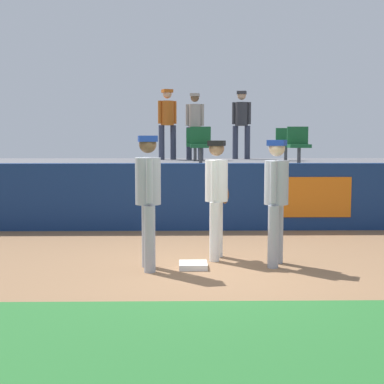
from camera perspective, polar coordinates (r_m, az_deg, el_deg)
The scene contains 15 objects.
ground_plane at distance 7.95m, azimuth 1.96°, elevation -8.00°, with size 60.00×60.00×0.00m, color #846042.
grass_foreground_strip at distance 5.20m, azimuth 3.63°, elevation -15.38°, with size 18.00×2.80×0.01m, color #26662B.
first_base at distance 8.09m, azimuth 0.12°, elevation -7.46°, with size 0.40×0.40×0.08m, color white.
player_fielder_home at distance 8.57m, azimuth 2.54°, elevation 0.10°, with size 0.43×0.54×1.82m.
player_runner_visitor at distance 8.19m, azimuth 8.56°, elevation -0.13°, with size 0.45×0.48×1.83m.
player_coach_visitor at distance 7.87m, azimuth -4.48°, elevation -0.06°, with size 0.41×0.52×1.89m.
field_wall at distance 11.33m, azimuth 1.12°, elevation -0.48°, with size 18.00×0.26×1.35m.
bleacher_platform at distance 13.89m, azimuth 0.69°, elevation 0.47°, with size 18.00×4.80×1.28m, color #59595E.
seat_back_center at distance 14.50m, azimuth 0.31°, elevation 5.08°, with size 0.45×0.44×0.84m.
seat_back_right at distance 14.74m, azimuth 9.47°, elevation 5.01°, with size 0.46×0.44×0.84m.
seat_front_center at distance 12.70m, azimuth 0.88°, elevation 5.02°, with size 0.47×0.44×0.84m.
seat_front_right at distance 12.97m, azimuth 10.77°, elevation 4.94°, with size 0.48×0.44×0.84m.
spectator_hooded at distance 15.18m, azimuth -2.52°, elevation 7.41°, with size 0.49×0.46×1.87m.
spectator_capped at distance 15.69m, azimuth 5.05°, elevation 7.32°, with size 0.52×0.42×1.87m.
spectator_casual at distance 15.08m, azimuth 0.29°, elevation 7.18°, with size 0.49×0.38×1.76m.
Camera 1 is at (-0.40, -7.72, 1.85)m, focal length 52.48 mm.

